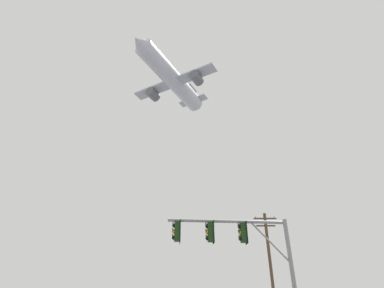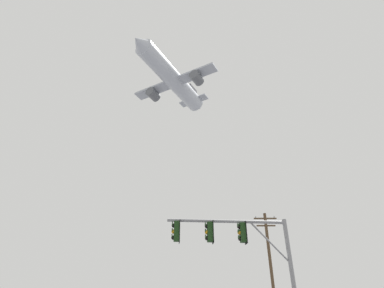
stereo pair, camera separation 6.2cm
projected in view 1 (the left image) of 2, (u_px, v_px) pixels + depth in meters
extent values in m
cylinder|color=gray|center=(294.00, 284.00, 13.49)|extent=(0.20, 0.20, 5.76)
cylinder|color=gray|center=(227.00, 221.00, 14.61)|extent=(5.72, 0.66, 0.15)
cylinder|color=gray|center=(270.00, 242.00, 14.30)|extent=(1.78, 0.24, 1.92)
cube|color=#193814|center=(177.00, 231.00, 14.18)|extent=(0.29, 0.34, 0.90)
cylinder|color=#193814|center=(177.00, 221.00, 14.43)|extent=(0.05, 0.05, 0.12)
cube|color=black|center=(180.00, 231.00, 14.19)|extent=(0.06, 0.46, 1.04)
sphere|color=black|center=(174.00, 226.00, 14.30)|extent=(0.20, 0.20, 0.20)
cylinder|color=#193814|center=(173.00, 224.00, 14.33)|extent=(0.06, 0.21, 0.21)
sphere|color=orange|center=(174.00, 232.00, 14.16)|extent=(0.20, 0.20, 0.20)
cylinder|color=#193814|center=(173.00, 230.00, 14.19)|extent=(0.06, 0.21, 0.21)
sphere|color=black|center=(174.00, 238.00, 14.03)|extent=(0.20, 0.20, 0.20)
cylinder|color=#193814|center=(173.00, 236.00, 14.05)|extent=(0.06, 0.21, 0.21)
cube|color=#193814|center=(210.00, 232.00, 14.29)|extent=(0.29, 0.34, 0.90)
cylinder|color=#193814|center=(210.00, 221.00, 14.54)|extent=(0.05, 0.05, 0.12)
cube|color=black|center=(213.00, 232.00, 14.30)|extent=(0.06, 0.46, 1.04)
sphere|color=black|center=(207.00, 226.00, 14.42)|extent=(0.20, 0.20, 0.20)
cylinder|color=#193814|center=(206.00, 225.00, 14.44)|extent=(0.06, 0.21, 0.21)
sphere|color=orange|center=(207.00, 232.00, 14.28)|extent=(0.20, 0.20, 0.20)
cylinder|color=#193814|center=(206.00, 231.00, 14.30)|extent=(0.06, 0.21, 0.21)
sphere|color=black|center=(208.00, 238.00, 14.14)|extent=(0.20, 0.20, 0.20)
cylinder|color=#193814|center=(206.00, 237.00, 14.17)|extent=(0.06, 0.21, 0.21)
cube|color=#193814|center=(243.00, 233.00, 14.41)|extent=(0.29, 0.34, 0.90)
cylinder|color=#193814|center=(242.00, 222.00, 14.66)|extent=(0.05, 0.05, 0.12)
cube|color=black|center=(246.00, 233.00, 14.42)|extent=(0.06, 0.46, 1.04)
sphere|color=black|center=(240.00, 227.00, 14.53)|extent=(0.20, 0.20, 0.20)
cylinder|color=#193814|center=(238.00, 226.00, 14.55)|extent=(0.06, 0.21, 0.21)
sphere|color=orange|center=(240.00, 233.00, 14.39)|extent=(0.20, 0.20, 0.20)
cylinder|color=#193814|center=(239.00, 232.00, 14.42)|extent=(0.06, 0.21, 0.21)
sphere|color=black|center=(241.00, 239.00, 14.26)|extent=(0.20, 0.20, 0.20)
cylinder|color=#193814|center=(239.00, 238.00, 14.28)|extent=(0.06, 0.21, 0.21)
cylinder|color=brown|center=(271.00, 270.00, 27.20)|extent=(0.28, 0.28, 10.25)
cube|color=brown|center=(265.00, 219.00, 29.46)|extent=(2.20, 0.12, 0.12)
cube|color=brown|center=(266.00, 226.00, 29.12)|extent=(1.80, 0.12, 0.12)
cylinder|color=gray|center=(256.00, 217.00, 29.52)|extent=(0.10, 0.10, 0.18)
cylinder|color=gray|center=(274.00, 217.00, 29.51)|extent=(0.10, 0.10, 0.18)
cylinder|color=#B7BCC6|center=(173.00, 79.00, 51.17)|extent=(10.47, 15.75, 2.91)
cone|color=#B7BCC6|center=(139.00, 42.00, 44.23)|extent=(3.39, 3.09, 2.77)
cone|color=#B7BCC6|center=(198.00, 107.00, 58.04)|extent=(3.05, 2.79, 2.48)
cube|color=#A8ADB7|center=(174.00, 83.00, 51.30)|extent=(14.52, 9.23, 0.33)
cylinder|color=#595B60|center=(196.00, 78.00, 49.03)|extent=(2.49, 2.70, 1.64)
cylinder|color=#595B60|center=(153.00, 94.00, 52.72)|extent=(2.49, 2.70, 1.64)
cube|color=#333338|center=(193.00, 94.00, 57.38)|extent=(1.42, 2.34, 3.46)
cube|color=#A8ADB7|center=(193.00, 101.00, 56.85)|extent=(5.57, 4.07, 0.18)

